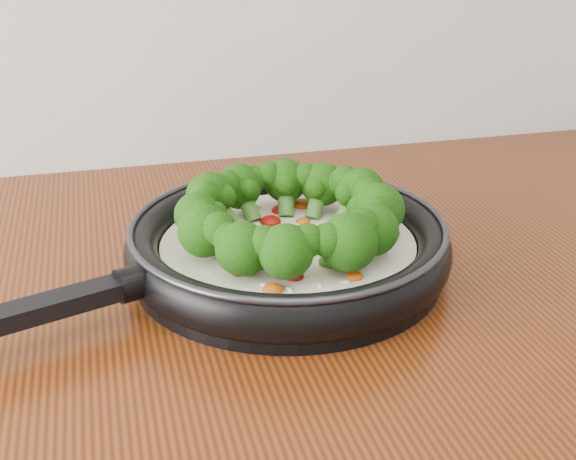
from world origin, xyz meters
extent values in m
cylinder|color=black|center=(0.04, 1.09, 0.91)|extent=(0.43, 0.43, 0.01)
torus|color=black|center=(0.04, 1.09, 0.93)|extent=(0.45, 0.45, 0.04)
torus|color=#2D2D33|center=(0.04, 1.09, 0.96)|extent=(0.44, 0.44, 0.01)
cube|color=black|center=(-0.22, 1.01, 0.94)|extent=(0.20, 0.09, 0.02)
cylinder|color=black|center=(-0.13, 1.04, 0.94)|extent=(0.04, 0.04, 0.03)
cylinder|color=white|center=(0.04, 1.09, 0.93)|extent=(0.35, 0.35, 0.02)
ellipsoid|color=#8E0C06|center=(0.12, 1.12, 0.94)|extent=(0.02, 0.02, 0.01)
ellipsoid|color=#8E0C06|center=(0.16, 1.08, 0.94)|extent=(0.03, 0.03, 0.01)
ellipsoid|color=#CD520D|center=(0.08, 0.99, 0.94)|extent=(0.02, 0.02, 0.01)
ellipsoid|color=#8E0C06|center=(0.05, 1.18, 0.94)|extent=(0.03, 0.03, 0.01)
ellipsoid|color=#8E0C06|center=(-0.01, 1.12, 0.94)|extent=(0.04, 0.04, 0.01)
ellipsoid|color=#CD520D|center=(0.09, 1.19, 0.94)|extent=(0.03, 0.03, 0.01)
ellipsoid|color=#8E0C06|center=(0.13, 1.05, 0.94)|extent=(0.03, 0.03, 0.01)
ellipsoid|color=#8E0C06|center=(-0.02, 1.03, 0.94)|extent=(0.02, 0.02, 0.01)
ellipsoid|color=#CD520D|center=(0.03, 1.11, 0.94)|extent=(0.03, 0.03, 0.01)
ellipsoid|color=#8E0C06|center=(0.00, 1.13, 0.94)|extent=(0.03, 0.03, 0.01)
ellipsoid|color=#8E0C06|center=(0.04, 1.07, 0.94)|extent=(0.02, 0.02, 0.01)
ellipsoid|color=#CD520D|center=(0.07, 1.14, 0.94)|extent=(0.02, 0.02, 0.01)
ellipsoid|color=#8E0C06|center=(0.03, 1.08, 0.94)|extent=(0.02, 0.02, 0.01)
ellipsoid|color=#8E0C06|center=(0.12, 1.07, 0.94)|extent=(0.03, 0.03, 0.01)
ellipsoid|color=#CD520D|center=(0.00, 0.99, 0.94)|extent=(0.03, 0.03, 0.01)
ellipsoid|color=#8E0C06|center=(0.10, 1.10, 0.94)|extent=(0.03, 0.03, 0.01)
ellipsoid|color=#8E0C06|center=(0.09, 1.03, 0.94)|extent=(0.02, 0.02, 0.01)
ellipsoid|color=#CD520D|center=(0.10, 1.04, 0.94)|extent=(0.02, 0.02, 0.01)
ellipsoid|color=#8E0C06|center=(0.04, 1.15, 0.94)|extent=(0.03, 0.03, 0.01)
ellipsoid|color=#8E0C06|center=(0.01, 1.09, 0.94)|extent=(0.02, 0.02, 0.01)
ellipsoid|color=#CD520D|center=(0.04, 1.06, 0.94)|extent=(0.02, 0.02, 0.01)
ellipsoid|color=#8E0C06|center=(0.03, 1.01, 0.94)|extent=(0.03, 0.03, 0.01)
ellipsoid|color=#8E0C06|center=(0.05, 1.10, 0.94)|extent=(0.03, 0.03, 0.01)
ellipsoid|color=#CD520D|center=(0.01, 1.07, 0.94)|extent=(0.03, 0.03, 0.01)
ellipsoid|color=white|center=(0.01, 1.15, 0.94)|extent=(0.01, 0.01, 0.00)
ellipsoid|color=white|center=(0.08, 1.12, 0.94)|extent=(0.01, 0.01, 0.00)
ellipsoid|color=white|center=(0.07, 1.13, 0.94)|extent=(0.01, 0.01, 0.00)
ellipsoid|color=white|center=(0.02, 0.98, 0.94)|extent=(0.01, 0.01, 0.00)
ellipsoid|color=white|center=(0.10, 1.09, 0.94)|extent=(0.01, 0.01, 0.00)
ellipsoid|color=white|center=(0.04, 1.16, 0.94)|extent=(0.01, 0.01, 0.00)
ellipsoid|color=white|center=(0.05, 1.12, 0.94)|extent=(0.01, 0.01, 0.00)
ellipsoid|color=white|center=(0.03, 1.19, 0.94)|extent=(0.01, 0.01, 0.00)
ellipsoid|color=white|center=(0.06, 1.20, 0.94)|extent=(0.01, 0.01, 0.00)
ellipsoid|color=white|center=(0.07, 0.98, 0.94)|extent=(0.01, 0.01, 0.00)
ellipsoid|color=white|center=(0.05, 0.99, 0.94)|extent=(0.00, 0.01, 0.00)
ellipsoid|color=white|center=(0.01, 1.10, 0.94)|extent=(0.01, 0.01, 0.00)
ellipsoid|color=white|center=(-0.01, 1.00, 0.94)|extent=(0.01, 0.01, 0.00)
ellipsoid|color=white|center=(0.14, 1.04, 0.94)|extent=(0.01, 0.01, 0.00)
ellipsoid|color=white|center=(0.03, 1.09, 0.94)|extent=(0.01, 0.01, 0.00)
ellipsoid|color=white|center=(0.07, 1.10, 0.94)|extent=(0.01, 0.01, 0.00)
ellipsoid|color=white|center=(-0.06, 1.12, 0.94)|extent=(0.01, 0.01, 0.00)
ellipsoid|color=white|center=(-0.05, 1.04, 0.94)|extent=(0.01, 0.01, 0.00)
ellipsoid|color=white|center=(0.03, 1.07, 0.94)|extent=(0.01, 0.01, 0.00)
ellipsoid|color=white|center=(0.12, 1.09, 0.94)|extent=(0.01, 0.01, 0.00)
ellipsoid|color=white|center=(0.14, 1.09, 0.94)|extent=(0.01, 0.01, 0.00)
ellipsoid|color=white|center=(0.01, 1.04, 0.94)|extent=(0.01, 0.01, 0.00)
ellipsoid|color=white|center=(0.07, 1.14, 0.94)|extent=(0.01, 0.01, 0.00)
ellipsoid|color=white|center=(0.04, 1.05, 0.94)|extent=(0.01, 0.01, 0.00)
cylinder|color=#4C8A2D|center=(0.12, 1.12, 0.95)|extent=(0.04, 0.03, 0.04)
sphere|color=black|center=(0.14, 1.12, 0.97)|extent=(0.07, 0.07, 0.06)
sphere|color=black|center=(0.12, 1.14, 0.98)|extent=(0.04, 0.04, 0.03)
sphere|color=black|center=(0.14, 1.10, 0.98)|extent=(0.04, 0.04, 0.03)
sphere|color=black|center=(0.12, 1.12, 0.98)|extent=(0.04, 0.04, 0.03)
cylinder|color=#4C8A2D|center=(0.09, 1.15, 0.95)|extent=(0.04, 0.04, 0.04)
sphere|color=black|center=(0.10, 1.17, 0.97)|extent=(0.07, 0.07, 0.05)
sphere|color=black|center=(0.09, 1.17, 0.98)|extent=(0.04, 0.04, 0.03)
sphere|color=black|center=(0.12, 1.15, 0.98)|extent=(0.04, 0.04, 0.03)
sphere|color=black|center=(0.09, 1.15, 0.97)|extent=(0.03, 0.03, 0.03)
cylinder|color=#4C8A2D|center=(0.06, 1.17, 0.95)|extent=(0.03, 0.04, 0.04)
sphere|color=black|center=(0.06, 1.19, 0.97)|extent=(0.07, 0.07, 0.05)
sphere|color=black|center=(0.04, 1.19, 0.98)|extent=(0.04, 0.04, 0.03)
sphere|color=black|center=(0.08, 1.18, 0.98)|extent=(0.04, 0.04, 0.03)
sphere|color=black|center=(0.06, 1.17, 0.97)|extent=(0.03, 0.03, 0.03)
cylinder|color=#4C8A2D|center=(0.01, 1.17, 0.95)|extent=(0.03, 0.04, 0.04)
sphere|color=black|center=(0.01, 1.18, 0.97)|extent=(0.07, 0.07, 0.05)
sphere|color=black|center=(-0.01, 1.17, 0.98)|extent=(0.04, 0.04, 0.03)
sphere|color=black|center=(0.03, 1.19, 0.98)|extent=(0.04, 0.04, 0.03)
sphere|color=black|center=(0.01, 1.17, 0.97)|extent=(0.03, 0.03, 0.03)
cylinder|color=#4C8A2D|center=(-0.02, 1.14, 0.95)|extent=(0.04, 0.04, 0.04)
sphere|color=black|center=(-0.03, 1.16, 0.97)|extent=(0.07, 0.07, 0.05)
sphere|color=black|center=(-0.04, 1.14, 0.98)|extent=(0.04, 0.04, 0.03)
sphere|color=black|center=(-0.02, 1.17, 0.98)|extent=(0.04, 0.04, 0.03)
sphere|color=black|center=(-0.02, 1.14, 0.97)|extent=(0.03, 0.03, 0.03)
cylinder|color=#4C8A2D|center=(-0.03, 1.11, 0.95)|extent=(0.04, 0.02, 0.04)
sphere|color=black|center=(-0.05, 1.11, 0.97)|extent=(0.06, 0.06, 0.05)
sphere|color=black|center=(-0.05, 1.09, 0.98)|extent=(0.04, 0.04, 0.03)
sphere|color=black|center=(-0.05, 1.13, 0.98)|extent=(0.04, 0.04, 0.03)
sphere|color=black|center=(-0.03, 1.11, 0.97)|extent=(0.03, 0.03, 0.02)
cylinder|color=#4C8A2D|center=(-0.03, 1.07, 0.95)|extent=(0.04, 0.03, 0.04)
sphere|color=black|center=(-0.05, 1.07, 0.97)|extent=(0.07, 0.07, 0.06)
sphere|color=black|center=(-0.04, 1.05, 0.98)|extent=(0.04, 0.04, 0.03)
sphere|color=black|center=(-0.05, 1.09, 0.98)|extent=(0.04, 0.04, 0.03)
sphere|color=black|center=(-0.03, 1.07, 0.97)|extent=(0.03, 0.03, 0.03)
cylinder|color=#4C8A2D|center=(-0.01, 1.04, 0.95)|extent=(0.04, 0.04, 0.04)
sphere|color=black|center=(-0.02, 1.02, 0.97)|extent=(0.07, 0.07, 0.05)
sphere|color=black|center=(0.00, 1.01, 0.98)|extent=(0.04, 0.04, 0.03)
sphere|color=black|center=(-0.03, 1.04, 0.97)|extent=(0.04, 0.04, 0.03)
sphere|color=black|center=(-0.01, 1.04, 0.97)|extent=(0.03, 0.03, 0.03)
cylinder|color=#4C8A2D|center=(0.02, 1.02, 0.95)|extent=(0.03, 0.04, 0.04)
sphere|color=black|center=(0.02, 1.00, 0.97)|extent=(0.07, 0.07, 0.05)
sphere|color=black|center=(0.04, 1.00, 0.98)|extent=(0.04, 0.04, 0.03)
sphere|color=black|center=(0.00, 1.01, 0.98)|extent=(0.04, 0.04, 0.03)
sphere|color=black|center=(0.02, 1.02, 0.97)|extent=(0.03, 0.03, 0.03)
cylinder|color=#4C8A2D|center=(0.07, 1.02, 0.95)|extent=(0.03, 0.04, 0.04)
sphere|color=black|center=(0.08, 1.00, 0.97)|extent=(0.07, 0.07, 0.06)
sphere|color=black|center=(0.10, 1.01, 0.98)|extent=(0.05, 0.05, 0.04)
sphere|color=black|center=(0.06, 1.00, 0.98)|extent=(0.04, 0.04, 0.03)
sphere|color=black|center=(0.07, 1.02, 0.98)|extent=(0.04, 0.04, 0.03)
cylinder|color=#4C8A2D|center=(0.10, 1.04, 0.95)|extent=(0.04, 0.04, 0.04)
sphere|color=black|center=(0.11, 1.03, 0.97)|extent=(0.07, 0.07, 0.05)
sphere|color=black|center=(0.12, 1.04, 0.98)|extent=(0.04, 0.04, 0.03)
sphere|color=black|center=(0.10, 1.01, 0.98)|extent=(0.04, 0.04, 0.03)
sphere|color=black|center=(0.10, 1.04, 0.97)|extent=(0.03, 0.03, 0.03)
cylinder|color=#4C8A2D|center=(0.12, 1.08, 0.95)|extent=(0.04, 0.02, 0.04)
sphere|color=black|center=(0.14, 1.08, 0.97)|extent=(0.07, 0.07, 0.06)
sphere|color=black|center=(0.14, 1.10, 0.98)|extent=(0.05, 0.05, 0.04)
sphere|color=black|center=(0.13, 1.05, 0.98)|extent=(0.04, 0.04, 0.03)
sphere|color=black|center=(0.12, 1.08, 0.97)|extent=(0.04, 0.04, 0.03)
camera|label=1|loc=(-0.14, 0.37, 1.29)|focal=46.83mm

